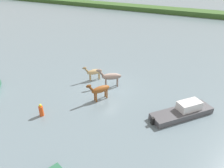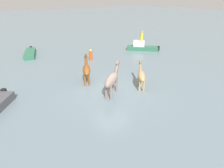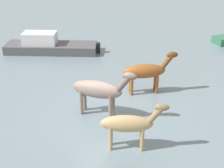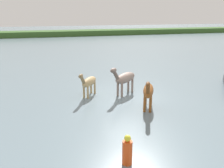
{
  "view_description": "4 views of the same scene",
  "coord_description": "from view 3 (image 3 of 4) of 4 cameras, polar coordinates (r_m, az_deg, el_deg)",
  "views": [
    {
      "loc": [
        10.04,
        -16.74,
        10.89
      ],
      "look_at": [
        0.78,
        -0.4,
        0.75
      ],
      "focal_mm": 34.33,
      "sensor_mm": 36.0,
      "label": 1
    },
    {
      "loc": [
        6.41,
        9.08,
        6.05
      ],
      "look_at": [
        0.61,
        0.93,
        1.13
      ],
      "focal_mm": 28.78,
      "sensor_mm": 36.0,
      "label": 2
    },
    {
      "loc": [
        -8.75,
        6.04,
        6.55
      ],
      "look_at": [
        0.36,
        -0.37,
        1.09
      ],
      "focal_mm": 49.76,
      "sensor_mm": 36.0,
      "label": 3
    },
    {
      "loc": [
        -4.94,
        -13.99,
        5.21
      ],
      "look_at": [
        -0.61,
        0.54,
        0.74
      ],
      "focal_mm": 38.62,
      "sensor_mm": 36.0,
      "label": 4
    }
  ],
  "objects": [
    {
      "name": "horse_lead",
      "position": [
        11.91,
        -2.38,
        -1.1
      ],
      "size": [
        2.34,
        1.84,
        2.02
      ],
      "rotation": [
        0.0,
        0.0,
        3.76
      ],
      "color": "gray",
      "rests_on": "ground_plane"
    },
    {
      "name": "horse_mid_herd",
      "position": [
        13.75,
        6.3,
        2.35
      ],
      "size": [
        1.46,
        2.34,
        1.9
      ],
      "rotation": [
        0.0,
        0.0,
        4.24
      ],
      "color": "brown",
      "rests_on": "ground_plane"
    },
    {
      "name": "horse_rear_stallion",
      "position": [
        10.18,
        3.16,
        -7.32
      ],
      "size": [
        1.62,
        1.96,
        1.72
      ],
      "rotation": [
        0.0,
        0.0,
        4.06
      ],
      "color": "tan",
      "rests_on": "ground_plane"
    },
    {
      "name": "ground_plane",
      "position": [
        12.49,
        -0.43,
        -5.54
      ],
      "size": [
        183.77,
        183.77,
        0.0
      ],
      "primitive_type": "plane",
      "color": "slate"
    },
    {
      "name": "boat_dinghy_port",
      "position": [
        19.25,
        -11.41,
        6.71
      ],
      "size": [
        4.56,
        5.26,
        1.36
      ],
      "rotation": [
        0.0,
        0.0,
        0.91
      ],
      "color": "#4C4C51",
      "rests_on": "ground_plane"
    }
  ]
}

